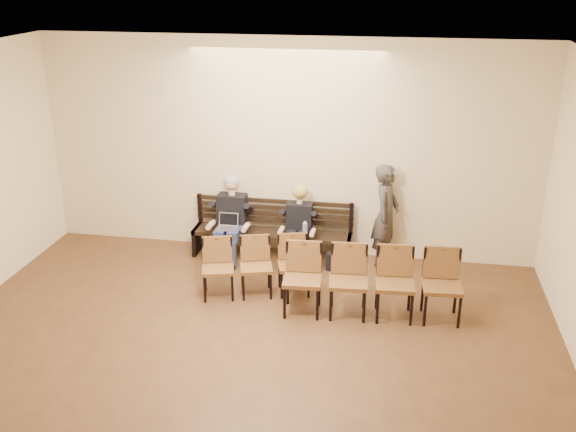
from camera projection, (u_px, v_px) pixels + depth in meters
name	position (u px, v px, depth m)	size (l,w,h in m)	color
room_walls	(207.00, 187.00, 6.04)	(8.02, 10.01, 3.51)	beige
bench	(272.00, 244.00, 10.46)	(2.60, 0.90, 0.45)	black
seated_man	(231.00, 218.00, 10.28)	(0.57, 0.79, 1.37)	black
seated_woman	(298.00, 229.00, 10.14)	(0.50, 0.69, 1.16)	black
laptop	(227.00, 231.00, 10.12)	(0.32, 0.25, 0.23)	silver
water_bottle	(305.00, 236.00, 9.89)	(0.07, 0.07, 0.24)	silver
bag	(341.00, 262.00, 10.04)	(0.39, 0.27, 0.29)	black
passerby	(386.00, 208.00, 9.99)	(0.69, 0.45, 1.90)	#3B3630
chair_row_front	(371.00, 284.00, 8.61)	(2.38, 0.53, 0.98)	brown
chair_row_back	(256.00, 267.00, 9.20)	(1.54, 0.47, 0.86)	brown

